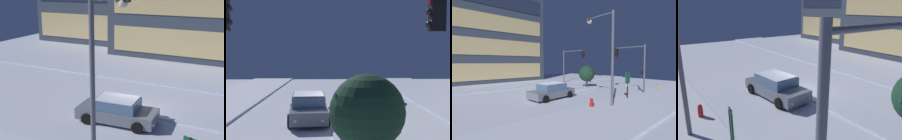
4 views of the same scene
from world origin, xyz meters
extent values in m
plane|color=silver|center=(0.00, 0.00, 0.00)|extent=(52.00, 52.00, 0.00)
cube|color=slate|center=(-0.50, -1.71, 0.53)|extent=(4.79, 2.27, 0.66)
cube|color=slate|center=(-0.50, -1.71, 1.14)|extent=(2.64, 1.91, 0.60)
cube|color=white|center=(-0.50, -1.71, 1.47)|extent=(2.44, 1.78, 0.04)
sphere|color=#F9E5B2|center=(1.79, -0.88, 0.50)|extent=(0.16, 0.16, 0.16)
sphere|color=#F9E5B2|center=(1.89, -2.17, 0.50)|extent=(0.16, 0.16, 0.16)
cylinder|color=black|center=(0.95, -0.64, 0.33)|extent=(0.68, 0.27, 0.66)
cylinder|color=black|center=(1.11, -2.53, 0.33)|extent=(0.68, 0.27, 0.66)
cylinder|color=black|center=(-2.10, -0.88, 0.33)|extent=(0.68, 0.27, 0.66)
cylinder|color=black|center=(-1.95, -2.78, 0.33)|extent=(0.68, 0.27, 0.66)
sphere|color=black|center=(8.68, -2.89, 4.72)|extent=(0.20, 0.20, 0.20)
sphere|color=black|center=(8.68, -2.89, 4.40)|extent=(0.20, 0.20, 0.20)
cube|color=black|center=(8.16, 2.18, 4.75)|extent=(0.32, 0.36, 1.00)
sphere|color=black|center=(8.16, 1.99, 4.75)|extent=(0.20, 0.20, 0.20)
sphere|color=black|center=(8.16, 1.99, 4.43)|extent=(0.20, 0.20, 0.20)
sphere|color=#193823|center=(7.18, 0.54, 2.00)|extent=(2.22, 2.22, 2.22)
sphere|color=blue|center=(7.49, -0.39, 2.54)|extent=(0.10, 0.10, 0.10)
sphere|color=blue|center=(7.28, 1.63, 2.22)|extent=(0.10, 0.10, 0.10)
sphere|color=blue|center=(7.22, 1.49, 1.40)|extent=(0.10, 0.10, 0.10)
sphere|color=blue|center=(6.91, -0.55, 2.06)|extent=(0.10, 0.10, 0.10)
sphere|color=blue|center=(6.54, 0.22, 1.13)|extent=(0.10, 0.10, 0.10)
camera|label=1|loc=(6.77, -16.87, 7.98)|focal=49.72mm
camera|label=2|loc=(15.60, -0.56, 3.70)|focal=47.12mm
camera|label=3|loc=(-9.83, -14.41, 3.52)|focal=25.96mm
camera|label=4|loc=(10.86, -8.78, 5.65)|focal=35.22mm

